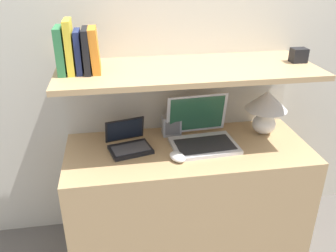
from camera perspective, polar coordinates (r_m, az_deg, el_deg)
The scene contains 15 objects.
wall_back at distance 2.12m, azimuth 1.62°, elevation 12.91°, with size 6.00×0.05×2.40m.
desk at distance 2.17m, azimuth 3.09°, elevation -11.64°, with size 1.35×0.56×0.70m.
back_riser at distance 2.31m, azimuth 1.63°, elevation -3.06°, with size 1.35×0.04×1.12m.
shelf at distance 1.87m, azimuth 3.21°, elevation 8.97°, with size 1.35×0.51×0.03m.
table_lamp at distance 2.15m, azimuth 15.47°, elevation 3.05°, with size 0.24×0.24×0.27m.
laptop_large at distance 2.01m, azimuth 5.44°, elevation -1.39°, with size 0.38×0.33×0.26m.
laptop_small at distance 1.97m, azimuth -6.31°, elevation -2.76°, with size 0.26×0.24×0.16m.
computer_mouse at distance 1.86m, azimuth 1.53°, elevation -4.95°, with size 0.11×0.13×0.04m.
router_box at distance 2.10m, azimuth 0.55°, elevation 0.13°, with size 0.11×0.09×0.12m.
book_green at distance 1.81m, azimuth -16.84°, elevation 11.50°, with size 0.04×0.15×0.22m.
book_yellow at distance 1.81m, azimuth -15.51°, elevation 12.13°, with size 0.03×0.15×0.26m.
book_navy at distance 1.81m, azimuth -14.18°, elevation 11.48°, with size 0.03×0.14×0.21m.
book_black at distance 1.80m, azimuth -12.94°, elevation 11.69°, with size 0.03×0.17×0.21m.
book_orange at distance 1.80m, azimuth -11.72°, elevation 11.82°, with size 0.05×0.15×0.22m.
shelf_gadget at distance 2.08m, azimuth 20.22°, elevation 10.60°, with size 0.08×0.07×0.08m.
Camera 1 is at (-0.39, -1.40, 1.67)m, focal length 38.00 mm.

